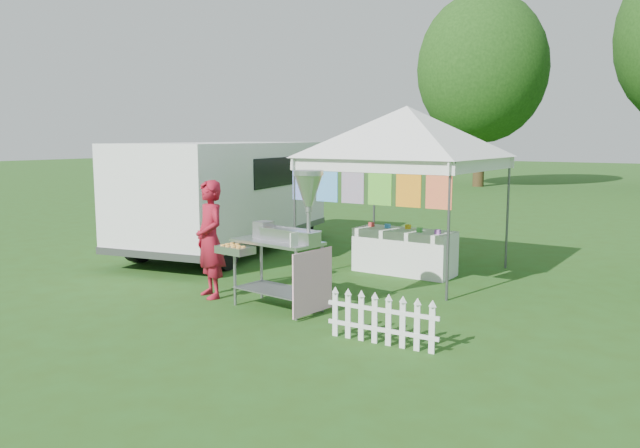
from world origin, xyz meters
The scene contains 8 objects.
ground centered at (0.00, 0.00, 0.00)m, with size 120.00×120.00×0.00m, color #294D16.
canopy_main centered at (0.00, 3.49, 2.99)m, with size 4.24×4.24×3.45m.
tree_left centered at (-6.00, 24.00, 5.83)m, with size 6.40×6.40×9.53m.
donut_cart centered at (-0.22, 0.28, 1.18)m, with size 1.52×0.94×2.00m.
vendor centered at (-1.69, 0.24, 0.90)m, with size 0.66×0.43×1.81m, color maroon.
cargo_van centered at (-4.22, 3.55, 1.26)m, with size 3.32×5.96×2.34m.
picket_fence centered at (1.57, -0.26, 0.29)m, with size 1.44×0.11×0.56m.
display_table centered at (0.02, 3.46, 0.40)m, with size 1.80×0.70×0.80m, color white.
Camera 1 is at (4.96, -6.61, 2.44)m, focal length 35.00 mm.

